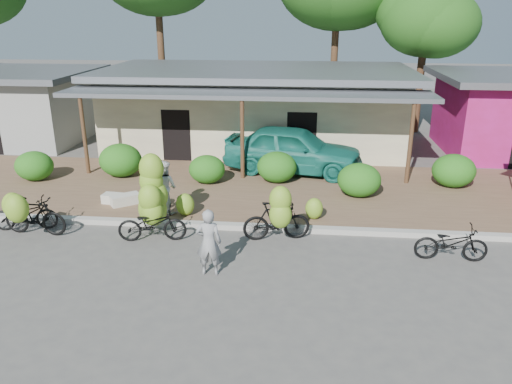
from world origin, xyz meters
TOP-DOWN VIEW (x-y plane):
  - ground at (0.00, 0.00)m, footprint 100.00×100.00m
  - sidewalk at (0.00, 5.00)m, footprint 60.00×6.00m
  - curb at (0.00, 2.00)m, footprint 60.00×0.25m
  - shop_main at (0.00, 10.93)m, footprint 13.00×8.50m
  - shop_pink at (10.50, 10.99)m, footprint 6.00×6.00m
  - shop_grey at (-11.00, 10.99)m, footprint 7.00×6.00m
  - tree_near_right at (7.31, 14.61)m, footprint 4.44×4.26m
  - hedge_0 at (-7.08, 5.16)m, footprint 1.29×1.16m
  - hedge_1 at (-4.28, 5.86)m, footprint 1.49×1.34m
  - hedge_2 at (-1.13, 5.45)m, footprint 1.22×1.10m
  - hedge_3 at (1.21, 5.78)m, footprint 1.34×1.21m
  - hedge_4 at (3.86, 4.64)m, footprint 1.35×1.22m
  - hedge_5 at (7.04, 5.87)m, footprint 1.40×1.26m
  - bike_far_left at (-5.33, 1.31)m, footprint 1.80×1.34m
  - bike_left at (-4.92, 1.01)m, footprint 1.78×1.21m
  - bike_center at (-1.77, 1.37)m, footprint 1.83×1.30m
  - bike_right at (1.50, 1.28)m, footprint 1.81×1.28m
  - bike_far_right at (5.65, 0.72)m, footprint 1.70×0.62m
  - loose_banana_a at (-2.15, 3.00)m, footprint 0.46×0.39m
  - loose_banana_b at (-1.20, 2.56)m, footprint 0.52×0.44m
  - loose_banana_c at (2.44, 2.65)m, footprint 0.49×0.42m
  - sack_near at (-3.21, 3.22)m, footprint 0.92×0.83m
  - sack_far at (-3.55, 3.29)m, footprint 0.79×0.46m
  - vendor at (0.07, -0.50)m, footprint 0.59×0.40m
  - bystander at (-1.81, 2.74)m, footprint 0.94×0.88m
  - teal_van at (1.71, 7.00)m, footprint 5.16×2.80m

SIDE VIEW (x-z plane):
  - ground at x=0.00m, z-range 0.00..0.00m
  - sidewalk at x=0.00m, z-range 0.00..0.12m
  - curb at x=0.00m, z-range 0.00..0.15m
  - sack_far at x=-3.55m, z-range 0.12..0.40m
  - sack_near at x=-3.21m, z-range 0.12..0.42m
  - loose_banana_a at x=-2.15m, z-range 0.12..0.70m
  - loose_banana_c at x=2.44m, z-range 0.12..0.73m
  - bike_far_right at x=5.65m, z-range 0.00..0.89m
  - loose_banana_b at x=-1.20m, z-range 0.12..0.77m
  - bike_far_left at x=-5.33m, z-range -0.12..1.18m
  - hedge_2 at x=-1.13m, z-range 0.12..1.07m
  - bike_left at x=-4.92m, z-range -0.07..1.31m
  - hedge_0 at x=-7.08m, z-range 0.12..1.13m
  - hedge_3 at x=1.21m, z-range 0.12..1.17m
  - hedge_4 at x=3.86m, z-range 0.12..1.18m
  - hedge_5 at x=7.04m, z-range 0.12..1.21m
  - bike_right at x=1.50m, z-range -0.14..1.54m
  - hedge_1 at x=-4.28m, z-range 0.12..1.28m
  - vendor at x=0.07m, z-range 0.00..1.57m
  - bike_center at x=-1.77m, z-range -0.23..1.96m
  - bystander at x=-1.81m, z-range 0.12..1.67m
  - teal_van at x=1.71m, z-range 0.12..1.79m
  - shop_grey at x=-11.00m, z-range 0.04..3.19m
  - shop_pink at x=10.50m, z-range 0.05..3.30m
  - shop_main at x=0.00m, z-range 0.05..3.40m
  - tree_near_right at x=7.31m, z-range 1.85..8.87m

